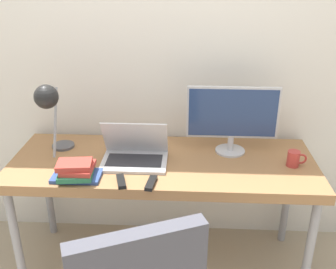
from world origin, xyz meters
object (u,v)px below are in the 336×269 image
Objects in this scene: laptop at (135,154)px; book_stack at (76,171)px; desk_lamp at (49,104)px; monitor at (232,116)px; mug at (294,159)px; game_controller at (76,176)px.

book_stack is (-0.29, -0.21, -0.01)m from laptop.
laptop is at bearing -1.88° from desk_lamp.
mug is at bearing -25.88° from monitor.
game_controller is (-0.29, -0.22, -0.03)m from laptop.
laptop is at bearing -163.97° from monitor.
book_stack is at bearing -156.61° from monitor.
game_controller is at bearing -142.70° from laptop.
desk_lamp is at bearing 179.17° from mug.
game_controller is (0.00, -0.01, -0.03)m from book_stack.
monitor is 0.43m from mug.
laptop is 0.56m from desk_lamp.
laptop is 0.82× the size of desk_lamp.
desk_lamp reaches higher than mug.
game_controller is (-1.20, -0.21, -0.03)m from mug.
desk_lamp is at bearing 130.28° from book_stack.
monitor reaches higher than game_controller.
mug is 1.22m from game_controller.
book_stack is 0.03m from game_controller.
laptop is 0.36m from game_controller.
book_stack reaches higher than game_controller.
book_stack is 1.21m from mug.
monitor is 3.42× the size of game_controller.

